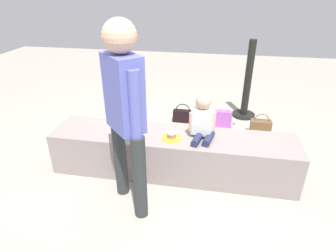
% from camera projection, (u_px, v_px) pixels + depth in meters
% --- Properties ---
extents(ground_plane, '(12.00, 12.00, 0.00)m').
position_uv_depth(ground_plane, '(172.00, 171.00, 3.26)').
color(ground_plane, '#A09A8D').
extents(concrete_ledge, '(2.66, 0.55, 0.47)m').
position_uv_depth(concrete_ledge, '(173.00, 154.00, 3.15)').
color(concrete_ledge, gray).
rests_on(concrete_ledge, ground_plane).
extents(child_seated, '(0.28, 0.34, 0.48)m').
position_uv_depth(child_seated, '(203.00, 119.00, 2.91)').
color(child_seated, '#262C4F').
rests_on(child_seated, concrete_ledge).
extents(adult_standing, '(0.40, 0.40, 1.73)m').
position_uv_depth(adult_standing, '(125.00, 105.00, 2.33)').
color(adult_standing, '#2B3032').
rests_on(adult_standing, ground_plane).
extents(cake_plate, '(0.22, 0.22, 0.07)m').
position_uv_depth(cake_plate, '(172.00, 136.00, 2.98)').
color(cake_plate, yellow).
rests_on(cake_plate, concrete_ledge).
extents(gift_bag, '(0.24, 0.10, 0.31)m').
position_uv_depth(gift_bag, '(223.00, 119.00, 4.18)').
color(gift_bag, '#B259BF').
rests_on(gift_bag, ground_plane).
extents(railing_post, '(0.36, 0.36, 1.21)m').
position_uv_depth(railing_post, '(247.00, 89.00, 4.39)').
color(railing_post, black).
rests_on(railing_post, ground_plane).
extents(water_bottle_near_gift, '(0.07, 0.07, 0.19)m').
position_uv_depth(water_bottle_near_gift, '(233.00, 130.00, 3.98)').
color(water_bottle_near_gift, silver).
rests_on(water_bottle_near_gift, ground_plane).
extents(party_cup_red, '(0.09, 0.09, 0.11)m').
position_uv_depth(party_cup_red, '(110.00, 129.00, 4.08)').
color(party_cup_red, red).
rests_on(party_cup_red, ground_plane).
extents(cake_box_white, '(0.35, 0.37, 0.13)m').
position_uv_depth(cake_box_white, '(261.00, 153.00, 3.48)').
color(cake_box_white, white).
rests_on(cake_box_white, ground_plane).
extents(handbag_black_leather, '(0.30, 0.10, 0.30)m').
position_uv_depth(handbag_black_leather, '(183.00, 116.00, 4.36)').
color(handbag_black_leather, black).
rests_on(handbag_black_leather, ground_plane).
extents(handbag_brown_canvas, '(0.28, 0.13, 0.32)m').
position_uv_depth(handbag_brown_canvas, '(260.00, 127.00, 3.98)').
color(handbag_brown_canvas, brown).
rests_on(handbag_brown_canvas, ground_plane).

